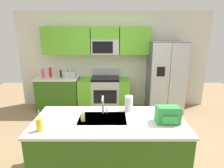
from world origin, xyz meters
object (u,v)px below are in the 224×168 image
at_px(pepper_mill, 60,74).
at_px(bottle_pink, 42,73).
at_px(backpack, 167,114).
at_px(drink_cup_yellow, 39,125).
at_px(refrigerator, 165,77).
at_px(toaster, 69,74).
at_px(sink_faucet, 103,104).
at_px(soap_dispenser, 82,117).
at_px(paper_towel_roll, 128,103).
at_px(bottle_red, 50,72).
at_px(range_oven, 103,93).

height_order(pepper_mill, bottle_pink, bottle_pink).
distance_m(bottle_pink, backpack, 3.65).
height_order(pepper_mill, drink_cup_yellow, drink_cup_yellow).
relative_size(bottle_pink, backpack, 0.73).
relative_size(refrigerator, backpack, 5.78).
xyz_separation_m(toaster, sink_faucet, (0.97, -2.29, 0.08)).
distance_m(toaster, bottle_pink, 0.73).
bearing_deg(drink_cup_yellow, soap_dispenser, 27.23).
relative_size(pepper_mill, sink_faucet, 0.68).
distance_m(toaster, soap_dispenser, 2.62).
relative_size(toaster, bottle_pink, 1.20).
relative_size(toaster, paper_towel_roll, 1.17).
bearing_deg(paper_towel_roll, drink_cup_yellow, -152.04).
height_order(bottle_red, drink_cup_yellow, drink_cup_yellow).
relative_size(toaster, sink_faucet, 0.99).
bearing_deg(bottle_pink, bottle_red, 22.39).
xyz_separation_m(refrigerator, bottle_pink, (-3.24, 0.03, 0.09)).
bearing_deg(bottle_red, refrigerator, -1.97).
bearing_deg(sink_faucet, range_oven, 92.10).
distance_m(soap_dispenser, backpack, 1.17).
bearing_deg(toaster, backpack, -53.82).
xyz_separation_m(bottle_red, soap_dispenser, (1.25, -2.61, -0.06)).
xyz_separation_m(pepper_mill, backpack, (2.13, -2.60, 0.02)).
bearing_deg(bottle_red, range_oven, -1.33).
xyz_separation_m(range_oven, pepper_mill, (-1.15, -0.00, 0.55)).
bearing_deg(bottle_pink, range_oven, 1.41).
relative_size(pepper_mill, bottle_red, 0.75).
bearing_deg(bottle_pink, paper_towel_roll, -46.03).
distance_m(pepper_mill, soap_dispenser, 2.74).
relative_size(range_oven, sink_faucet, 4.82).
height_order(toaster, bottle_pink, bottle_pink).
relative_size(range_oven, pepper_mill, 7.12).
bearing_deg(pepper_mill, refrigerator, -1.43).
bearing_deg(sink_faucet, refrigerator, 55.76).
relative_size(bottle_red, bottle_pink, 1.09).
bearing_deg(soap_dispenser, pepper_mill, 110.50).
bearing_deg(soap_dispenser, bottle_pink, 119.38).
bearing_deg(paper_towel_roll, toaster, 122.36).
distance_m(bottle_pink, drink_cup_yellow, 2.94).
relative_size(bottle_red, drink_cup_yellow, 0.90).
bearing_deg(sink_faucet, soap_dispenser, -139.36).
height_order(toaster, backpack, backpack).
distance_m(range_oven, drink_cup_yellow, 2.97).
bearing_deg(backpack, soap_dispenser, 178.43).
distance_m(pepper_mill, drink_cup_yellow, 2.87).
relative_size(bottle_pink, drink_cup_yellow, 0.82).
height_order(toaster, drink_cup_yellow, drink_cup_yellow).
xyz_separation_m(sink_faucet, soap_dispenser, (-0.27, -0.24, -0.10)).
relative_size(drink_cup_yellow, backpack, 0.88).
bearing_deg(refrigerator, drink_cup_yellow, -130.05).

